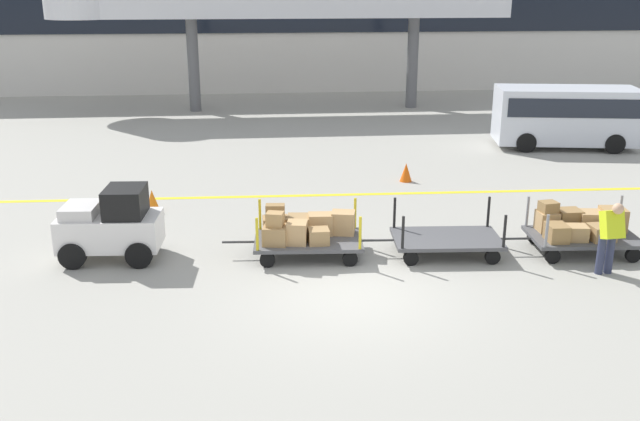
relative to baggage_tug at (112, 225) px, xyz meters
The scene contains 11 objects.
ground_plane 5.36m from the baggage_tug, 24.53° to the right, with size 120.00×120.00×0.00m, color #9E9B91.
apron_lead_line 7.00m from the baggage_tug, 37.23° to the left, with size 19.27×0.20×0.01m, color yellow.
terminal_building 24.49m from the baggage_tug, 78.52° to the left, with size 55.93×2.51×8.10m.
baggage_tug is the anchor object (origin of this frame).
baggage_cart_lead 4.07m from the baggage_tug, ahead, with size 3.04×1.53×1.10m.
baggage_cart_middle 7.17m from the baggage_tug, ahead, with size 3.04×1.53×1.10m.
baggage_cart_tail 10.14m from the baggage_tug, ahead, with size 3.04×1.53×1.10m.
baggage_handler 10.25m from the baggage_tug, 10.20° to the right, with size 0.44×0.46×1.56m.
shuttle_van 16.77m from the baggage_tug, 33.57° to the left, with size 5.04×2.64×2.10m.
safety_cone_near 3.35m from the baggage_tug, 83.13° to the left, with size 0.36×0.36×0.55m, color orange.
safety_cone_far 9.25m from the baggage_tug, 35.83° to the left, with size 0.36×0.36×0.55m, color #EA590F.
Camera 1 is at (-1.76, -12.38, 5.76)m, focal length 40.05 mm.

